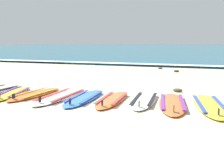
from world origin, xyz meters
TOP-DOWN VIEW (x-y plane):
  - ground_plane at (0.00, 0.00)m, footprint 80.00×80.00m
  - sea at (0.00, 37.95)m, footprint 80.00×60.00m
  - wave_foam_strip at (0.00, 8.33)m, footprint 80.00×0.77m
  - surfboard_1 at (-2.23, -0.35)m, footprint 0.98×1.98m
  - surfboard_2 at (-1.65, -0.26)m, footprint 0.56×1.98m
  - surfboard_3 at (-0.93, -0.28)m, footprint 0.62×2.32m
  - surfboard_4 at (-0.32, -0.28)m, footprint 0.71×2.17m
  - surfboard_5 at (0.34, -0.24)m, footprint 0.68×2.04m
  - surfboard_6 at (1.03, -0.08)m, footprint 0.70×2.04m
  - surfboard_7 at (1.65, -0.18)m, footprint 0.93×2.29m
  - surfboard_8 at (2.39, -0.13)m, footprint 1.00×2.38m
  - seaweed_clump_near_shoreline at (0.06, 7.13)m, footprint 0.21×0.17m
  - seaweed_clump_mid_sand at (0.92, 6.12)m, footprint 0.24×0.19m
  - seaweed_clump_by_the_boards at (1.56, 1.42)m, footprint 0.25×0.20m

SIDE VIEW (x-z plane):
  - ground_plane at x=0.00m, z-range 0.00..0.00m
  - surfboard_8 at x=2.39m, z-range -0.05..0.13m
  - surfboard_3 at x=-0.93m, z-range -0.05..0.13m
  - surfboard_7 at x=1.65m, z-range -0.05..0.13m
  - surfboard_4 at x=-0.32m, z-range -0.05..0.13m
  - surfboard_5 at x=0.34m, z-range -0.05..0.13m
  - surfboard_6 at x=1.03m, z-range -0.05..0.13m
  - surfboard_2 at x=-1.65m, z-range -0.05..0.13m
  - surfboard_1 at x=-2.23m, z-range -0.05..0.13m
  - seaweed_clump_near_shoreline at x=0.06m, z-range 0.00..0.07m
  - seaweed_clump_mid_sand at x=0.92m, z-range 0.00..0.08m
  - seaweed_clump_by_the_boards at x=1.56m, z-range 0.00..0.09m
  - sea at x=0.00m, z-range 0.00..0.10m
  - wave_foam_strip at x=0.00m, z-range 0.00..0.11m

